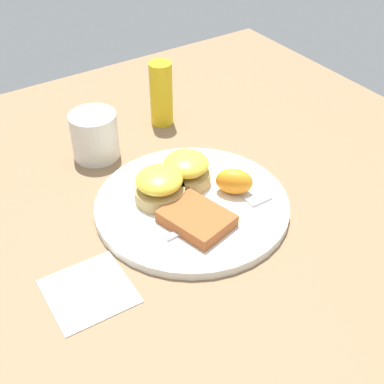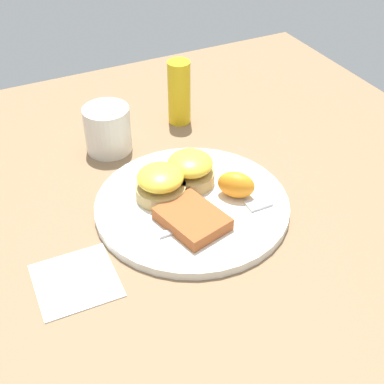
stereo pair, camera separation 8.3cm
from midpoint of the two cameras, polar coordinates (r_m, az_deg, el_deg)
name	(u,v)px [view 1 (the left image)]	position (r m, az deg, el deg)	size (l,w,h in m)	color
ground_plane	(192,209)	(0.86, -2.79, -1.89)	(1.10, 1.10, 0.00)	#846647
plate	(192,205)	(0.85, -2.80, -1.53)	(0.31, 0.31, 0.01)	silver
sandwich_benedict_left	(186,170)	(0.87, -3.37, 2.30)	(0.08, 0.08, 0.05)	tan
sandwich_benedict_right	(159,186)	(0.84, -6.34, 0.54)	(0.08, 0.08, 0.05)	tan
hashbrown_patty	(197,219)	(0.80, -2.49, -2.98)	(0.10, 0.08, 0.02)	#A15126
orange_wedge	(234,181)	(0.85, 1.74, 1.03)	(0.06, 0.04, 0.04)	orange
fork	(226,212)	(0.82, 0.79, -2.30)	(0.02, 0.19, 0.00)	silver
cup	(94,135)	(0.98, -12.82, 5.85)	(0.11, 0.08, 0.09)	silver
napkin	(89,291)	(0.75, -14.15, -10.33)	(0.11, 0.11, 0.00)	white
condiment_bottle	(161,94)	(1.05, -5.63, 10.32)	(0.04, 0.04, 0.13)	gold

